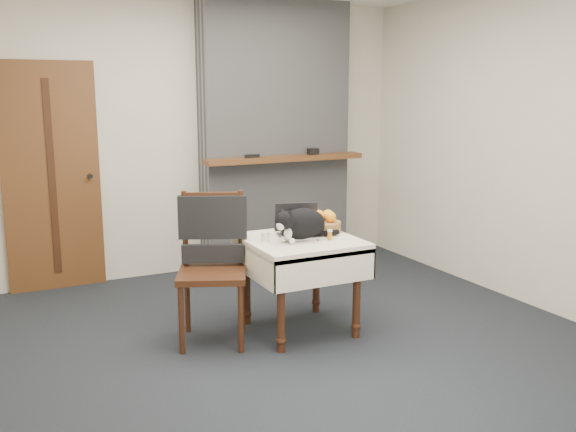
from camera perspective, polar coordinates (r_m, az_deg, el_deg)
name	(u,v)px	position (r m, az deg, el deg)	size (l,w,h in m)	color
ground	(272,340)	(4.66, -1.45, -10.99)	(4.50, 4.50, 0.00)	black
room_shell	(244,89)	(4.74, -3.97, 11.23)	(4.52, 4.01, 2.61)	beige
door	(52,177)	(5.97, -20.28, 3.23)	(0.82, 0.10, 2.00)	brown
chimney	(275,136)	(6.38, -1.15, 7.10)	(1.62, 0.48, 2.60)	gray
side_table	(300,254)	(4.66, 1.10, -3.36)	(0.78, 0.78, 0.70)	#391A0F
laptop	(298,228)	(4.71, 0.92, -1.07)	(0.38, 0.34, 0.24)	#B7B7BC
cat	(303,224)	(4.59, 1.34, -0.73)	(0.55, 0.32, 0.26)	black
cream_jar	(265,237)	(4.54, -2.02, -1.85)	(0.06, 0.06, 0.07)	silver
pill_bottle	(330,235)	(4.59, 3.74, -1.66)	(0.04, 0.04, 0.08)	#B47116
fruit_basket	(322,223)	(4.84, 3.07, -0.66)	(0.28, 0.28, 0.16)	#925E3B
desk_clutter	(317,236)	(4.71, 2.58, -1.75)	(0.13, 0.02, 0.01)	black
chair	(213,246)	(4.56, -6.73, -2.67)	(0.62, 0.61, 1.05)	#391A0F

